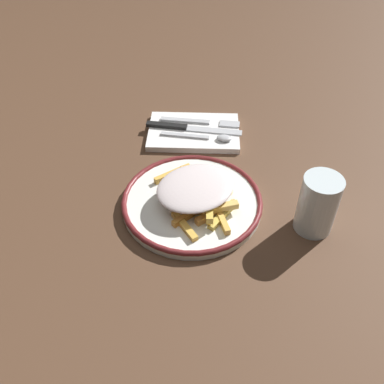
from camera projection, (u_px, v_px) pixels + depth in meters
ground_plane at (192, 206)px, 0.79m from camera, size 2.60×2.60×0.00m
plate at (192, 202)px, 0.78m from camera, size 0.25×0.25×0.02m
fries_heap at (197, 191)px, 0.76m from camera, size 0.19×0.19×0.04m
napkin at (194, 132)px, 0.94m from camera, size 0.15×0.20×0.01m
fork at (200, 122)px, 0.96m from camera, size 0.02×0.18×0.01m
knife at (185, 128)px, 0.94m from camera, size 0.03×0.21×0.01m
spoon at (209, 137)px, 0.91m from camera, size 0.02×0.15×0.01m
water_glass at (318, 204)px, 0.71m from camera, size 0.07×0.07×0.11m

